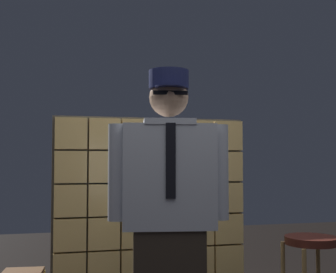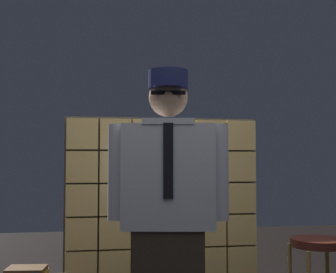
{
  "view_description": "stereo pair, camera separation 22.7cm",
  "coord_description": "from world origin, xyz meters",
  "views": [
    {
      "loc": [
        -0.8,
        -2.24,
        1.26
      ],
      "look_at": [
        -0.14,
        0.36,
        1.41
      ],
      "focal_mm": 47.64,
      "sensor_mm": 36.0,
      "label": 1
    },
    {
      "loc": [
        -0.57,
        -2.29,
        1.26
      ],
      "look_at": [
        -0.14,
        0.36,
        1.41
      ],
      "focal_mm": 47.64,
      "sensor_mm": 36.0,
      "label": 2
    }
  ],
  "objects": [
    {
      "name": "bar_stool",
      "position": [
        0.82,
        0.37,
        0.57
      ],
      "size": [
        0.34,
        0.34,
        0.77
      ],
      "color": "#592319",
      "rests_on": "ground"
    },
    {
      "name": "standing_person",
      "position": [
        -0.15,
        0.32,
        0.94
      ],
      "size": [
        0.72,
        0.35,
        1.8
      ],
      "rotation": [
        0.0,
        0.0,
        -0.16
      ],
      "color": "#382D23",
      "rests_on": "ground"
    },
    {
      "name": "glass_block_wall",
      "position": [
        -0.0,
        1.47,
        0.81
      ],
      "size": [
        1.66,
        0.1,
        1.66
      ],
      "color": "#F2C672",
      "rests_on": "ground"
    }
  ]
}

